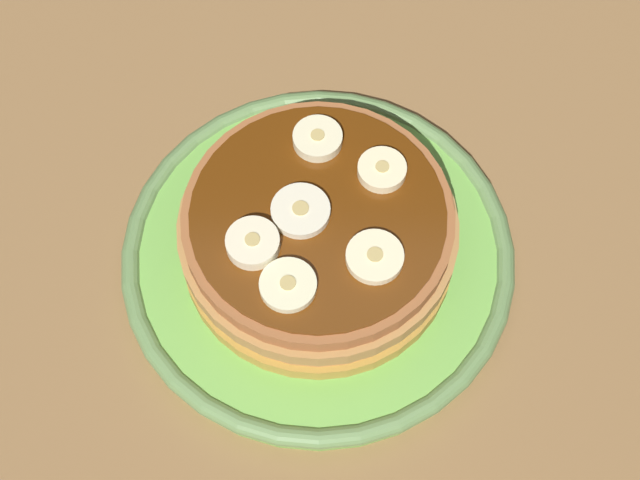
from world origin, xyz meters
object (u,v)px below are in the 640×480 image
(banana_slice_4, at_px, (377,257))
(banana_slice_3, at_px, (255,244))
(pancake_stack, at_px, (318,233))
(banana_slice_5, at_px, (384,171))
(banana_slice_1, at_px, (290,286))
(banana_slice_2, at_px, (314,139))
(banana_slice_0, at_px, (303,215))
(plate, at_px, (320,255))

(banana_slice_4, bearing_deg, banana_slice_3, -96.82)
(pancake_stack, height_order, banana_slice_4, banana_slice_4)
(banana_slice_3, xyz_separation_m, banana_slice_5, (-0.05, 0.07, -0.00))
(pancake_stack, relative_size, banana_slice_3, 5.54)
(pancake_stack, relative_size, banana_slice_4, 5.19)
(banana_slice_1, distance_m, banana_slice_5, 0.09)
(banana_slice_2, xyz_separation_m, banana_slice_5, (0.02, 0.04, -0.00))
(banana_slice_4, distance_m, banana_slice_5, 0.06)
(pancake_stack, xyz_separation_m, banana_slice_2, (-0.05, -0.00, 0.03))
(pancake_stack, bearing_deg, banana_slice_0, -73.87)
(plate, xyz_separation_m, banana_slice_5, (-0.03, 0.04, 0.06))
(banana_slice_2, bearing_deg, banana_slice_4, 24.06)
(banana_slice_4, relative_size, banana_slice_5, 1.13)
(banana_slice_2, bearing_deg, banana_slice_5, 61.93)
(plate, xyz_separation_m, banana_slice_3, (0.02, -0.04, 0.06))
(banana_slice_0, xyz_separation_m, banana_slice_3, (0.02, -0.03, 0.00))
(banana_slice_4, bearing_deg, banana_slice_1, -70.71)
(banana_slice_0, distance_m, banana_slice_4, 0.05)
(plate, height_order, banana_slice_4, banana_slice_4)
(banana_slice_1, relative_size, banana_slice_3, 1.04)
(plate, distance_m, banana_slice_1, 0.07)
(banana_slice_2, relative_size, banana_slice_4, 0.91)
(plate, bearing_deg, banana_slice_5, 125.38)
(plate, height_order, banana_slice_1, banana_slice_1)
(plate, bearing_deg, banana_slice_4, 46.94)
(plate, relative_size, banana_slice_4, 7.57)
(plate, relative_size, banana_slice_3, 8.09)
(banana_slice_3, xyz_separation_m, banana_slice_4, (0.01, 0.07, -0.00))
(banana_slice_1, relative_size, banana_slice_2, 1.07)
(banana_slice_4, bearing_deg, banana_slice_2, -155.94)
(banana_slice_1, height_order, banana_slice_3, banana_slice_3)
(banana_slice_0, xyz_separation_m, banana_slice_5, (-0.03, 0.05, 0.00))
(banana_slice_1, distance_m, banana_slice_2, 0.09)
(banana_slice_2, height_order, banana_slice_5, same)
(banana_slice_1, bearing_deg, banana_slice_5, 143.42)
(pancake_stack, bearing_deg, plate, 98.23)
(plate, distance_m, banana_slice_2, 0.07)
(pancake_stack, height_order, banana_slice_5, banana_slice_5)
(banana_slice_2, bearing_deg, banana_slice_3, -25.43)
(banana_slice_1, bearing_deg, banana_slice_0, 171.33)
(plate, xyz_separation_m, banana_slice_2, (-0.05, -0.00, 0.06))
(pancake_stack, height_order, banana_slice_3, banana_slice_3)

